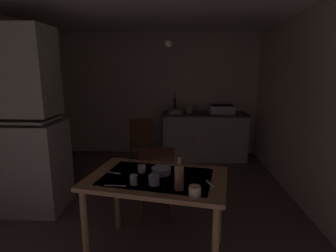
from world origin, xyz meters
name	(u,v)px	position (x,y,z in m)	size (l,w,h in m)	color
ground_plane	(148,203)	(0.00, 0.00, 0.00)	(5.37, 5.37, 0.00)	brown
wall_back	(160,94)	(0.00, 2.23, 1.20)	(3.93, 0.10, 2.40)	beige
wall_right	(314,113)	(1.97, 0.00, 1.20)	(0.10, 4.47, 2.40)	beige
hutch_cabinet	(23,128)	(-1.45, -0.16, 1.01)	(0.89, 0.60, 2.17)	#B4B5A1
counter_cabinet	(204,136)	(0.87, 1.86, 0.44)	(1.59, 0.64, 0.88)	#B4B5A1
sink_basin	(222,109)	(1.19, 1.86, 0.96)	(0.44, 0.34, 0.15)	silver
hand_pump	(175,104)	(0.30, 1.91, 1.05)	(0.05, 0.27, 0.39)	#232328
mixing_bowl_counter	(176,112)	(0.32, 1.81, 0.92)	(0.26, 0.26, 0.07)	beige
stoneware_crock	(189,109)	(0.57, 1.92, 0.96)	(0.13, 0.13, 0.15)	beige
dining_table	(157,187)	(0.20, -0.97, 0.68)	(1.32, 0.97, 0.78)	#977649
chair_far_side	(156,181)	(0.14, -0.36, 0.47)	(0.45, 0.45, 0.89)	#4E2F1C
chair_by_counter	(141,142)	(-0.26, 1.24, 0.48)	(0.47, 0.47, 0.89)	#4B3517
serving_bowl_wide	(161,171)	(0.24, -0.90, 0.81)	(0.17, 0.17, 0.05)	#9EB2C6
teacup_cream	(142,169)	(0.06, -0.87, 0.81)	(0.07, 0.07, 0.06)	white
mug_tall	(195,192)	(0.51, -1.34, 0.82)	(0.09, 0.09, 0.08)	beige
mug_dark	(154,180)	(0.19, -1.14, 0.82)	(0.09, 0.09, 0.08)	#9EB2C6
teacup_mint	(134,180)	(0.03, -1.14, 0.82)	(0.06, 0.06, 0.08)	#ADD1C1
glass_bottle	(179,176)	(0.40, -1.21, 0.89)	(0.08, 0.08, 0.27)	olive
table_knife	(115,186)	(-0.11, -1.18, 0.78)	(0.18, 0.02, 0.01)	silver
teaspoon_near_bowl	(114,173)	(-0.19, -0.91, 0.78)	(0.12, 0.02, 0.01)	beige
teaspoon_by_cup	(210,184)	(0.65, -1.10, 0.78)	(0.14, 0.02, 0.01)	beige
serving_spoon	(166,165)	(0.27, -0.70, 0.78)	(0.15, 0.02, 0.01)	beige
pendant_bulb	(168,43)	(0.26, -0.04, 1.98)	(0.08, 0.08, 0.08)	#F9EFCC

